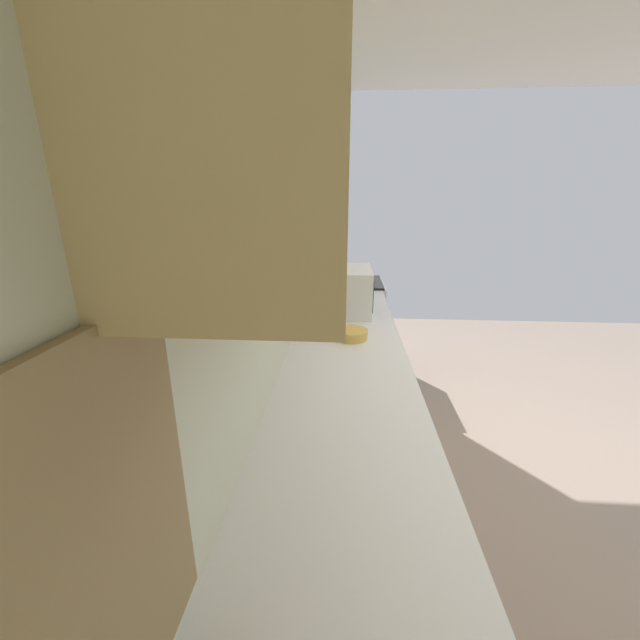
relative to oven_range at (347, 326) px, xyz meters
name	(u,v)px	position (x,y,z in m)	size (l,w,h in m)	color
ground_plane	(574,499)	(-1.69, -1.34, -0.47)	(6.86, 6.86, 0.00)	gray
wall_back	(274,273)	(-1.69, 0.39, 0.86)	(4.41, 0.12, 2.64)	beige
counter_run	(343,468)	(-2.07, 0.02, -0.01)	(3.52, 0.65, 0.90)	#EACC7F
upper_cabinets	(307,161)	(-2.07, 0.18, 1.35)	(2.25, 0.30, 0.56)	#EFC683
oven_range	(347,326)	(0.00, 0.00, 0.00)	(0.62, 0.68, 1.08)	#B7BABF
microwave	(343,290)	(-0.94, 0.04, 0.59)	(0.50, 0.40, 0.31)	white
bowl	(351,333)	(-1.50, -0.01, 0.47)	(0.19, 0.19, 0.05)	gold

